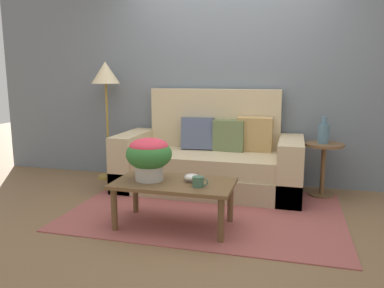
{
  "coord_description": "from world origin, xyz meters",
  "views": [
    {
      "loc": [
        0.8,
        -3.46,
        1.34
      ],
      "look_at": [
        -0.17,
        0.19,
        0.65
      ],
      "focal_mm": 35.82,
      "sensor_mm": 36.0,
      "label": 1
    }
  ],
  "objects_px": {
    "couch": "(210,161)",
    "potted_plant": "(149,155)",
    "coffee_table": "(174,188)",
    "coffee_mug": "(198,182)",
    "table_vase": "(324,132)",
    "floor_lamp": "(106,81)",
    "side_table": "(323,160)",
    "snack_bowl": "(192,177)"
  },
  "relations": [
    {
      "from": "side_table",
      "to": "potted_plant",
      "type": "xyz_separation_m",
      "value": [
        -1.56,
        -1.25,
        0.23
      ]
    },
    {
      "from": "couch",
      "to": "side_table",
      "type": "height_order",
      "value": "couch"
    },
    {
      "from": "potted_plant",
      "to": "coffee_mug",
      "type": "relative_size",
      "value": 2.96
    },
    {
      "from": "coffee_table",
      "to": "potted_plant",
      "type": "height_order",
      "value": "potted_plant"
    },
    {
      "from": "coffee_table",
      "to": "potted_plant",
      "type": "bearing_deg",
      "value": 178.81
    },
    {
      "from": "floor_lamp",
      "to": "snack_bowl",
      "type": "distance_m",
      "value": 2.14
    },
    {
      "from": "coffee_table",
      "to": "table_vase",
      "type": "xyz_separation_m",
      "value": [
        1.31,
        1.27,
        0.36
      ]
    },
    {
      "from": "couch",
      "to": "table_vase",
      "type": "relative_size",
      "value": 7.24
    },
    {
      "from": "couch",
      "to": "potted_plant",
      "type": "height_order",
      "value": "couch"
    },
    {
      "from": "potted_plant",
      "to": "table_vase",
      "type": "bearing_deg",
      "value": 39.46
    },
    {
      "from": "couch",
      "to": "potted_plant",
      "type": "relative_size",
      "value": 5.17
    },
    {
      "from": "side_table",
      "to": "table_vase",
      "type": "bearing_deg",
      "value": 133.32
    },
    {
      "from": "floor_lamp",
      "to": "potted_plant",
      "type": "distance_m",
      "value": 1.86
    },
    {
      "from": "couch",
      "to": "floor_lamp",
      "type": "xyz_separation_m",
      "value": [
        -1.4,
        0.19,
        0.91
      ]
    },
    {
      "from": "couch",
      "to": "floor_lamp",
      "type": "distance_m",
      "value": 1.68
    },
    {
      "from": "couch",
      "to": "table_vase",
      "type": "distance_m",
      "value": 1.3
    },
    {
      "from": "floor_lamp",
      "to": "table_vase",
      "type": "distance_m",
      "value": 2.7
    },
    {
      "from": "snack_bowl",
      "to": "couch",
      "type": "bearing_deg",
      "value": 94.03
    },
    {
      "from": "side_table",
      "to": "potted_plant",
      "type": "bearing_deg",
      "value": -141.19
    },
    {
      "from": "side_table",
      "to": "coffee_mug",
      "type": "distance_m",
      "value": 1.73
    },
    {
      "from": "side_table",
      "to": "snack_bowl",
      "type": "bearing_deg",
      "value": -134.42
    },
    {
      "from": "potted_plant",
      "to": "side_table",
      "type": "bearing_deg",
      "value": 38.81
    },
    {
      "from": "coffee_table",
      "to": "snack_bowl",
      "type": "xyz_separation_m",
      "value": [
        0.15,
        0.05,
        0.09
      ]
    },
    {
      "from": "coffee_table",
      "to": "table_vase",
      "type": "distance_m",
      "value": 1.87
    },
    {
      "from": "side_table",
      "to": "snack_bowl",
      "type": "height_order",
      "value": "side_table"
    },
    {
      "from": "couch",
      "to": "floor_lamp",
      "type": "height_order",
      "value": "floor_lamp"
    },
    {
      "from": "couch",
      "to": "coffee_mug",
      "type": "relative_size",
      "value": 15.27
    },
    {
      "from": "coffee_mug",
      "to": "side_table",
      "type": "bearing_deg",
      "value": 51.08
    },
    {
      "from": "potted_plant",
      "to": "coffee_mug",
      "type": "bearing_deg",
      "value": -10.98
    },
    {
      "from": "couch",
      "to": "snack_bowl",
      "type": "relative_size",
      "value": 15.6
    },
    {
      "from": "side_table",
      "to": "potted_plant",
      "type": "relative_size",
      "value": 1.47
    },
    {
      "from": "side_table",
      "to": "snack_bowl",
      "type": "xyz_separation_m",
      "value": [
        -1.18,
        -1.21,
        0.04
      ]
    },
    {
      "from": "couch",
      "to": "coffee_table",
      "type": "relative_size",
      "value": 2.0
    },
    {
      "from": "coffee_table",
      "to": "floor_lamp",
      "type": "distance_m",
      "value": 2.11
    },
    {
      "from": "coffee_mug",
      "to": "potted_plant",
      "type": "bearing_deg",
      "value": 169.02
    },
    {
      "from": "coffee_mug",
      "to": "table_vase",
      "type": "relative_size",
      "value": 0.47
    },
    {
      "from": "snack_bowl",
      "to": "coffee_table",
      "type": "bearing_deg",
      "value": -160.44
    },
    {
      "from": "snack_bowl",
      "to": "table_vase",
      "type": "xyz_separation_m",
      "value": [
        1.17,
        1.22,
        0.27
      ]
    },
    {
      "from": "coffee_table",
      "to": "floor_lamp",
      "type": "bearing_deg",
      "value": 134.26
    },
    {
      "from": "side_table",
      "to": "couch",
      "type": "bearing_deg",
      "value": -176.17
    },
    {
      "from": "coffee_table",
      "to": "table_vase",
      "type": "height_order",
      "value": "table_vase"
    },
    {
      "from": "coffee_table",
      "to": "coffee_mug",
      "type": "height_order",
      "value": "coffee_mug"
    }
  ]
}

